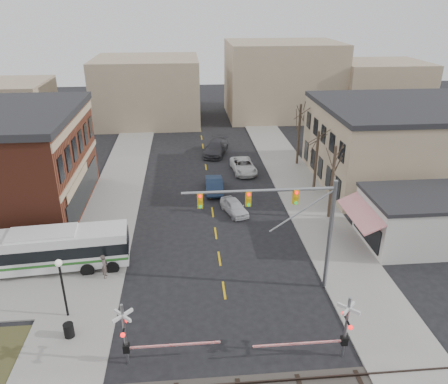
# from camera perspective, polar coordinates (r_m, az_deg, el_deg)

# --- Properties ---
(ground) EXTENTS (160.00, 160.00, 0.00)m
(ground) POSITION_cam_1_polar(r_m,az_deg,el_deg) (29.20, 0.37, -15.07)
(ground) COLOR black
(ground) RESTS_ON ground
(sidewalk_west) EXTENTS (5.00, 60.00, 0.12)m
(sidewalk_west) POSITION_cam_1_polar(r_m,az_deg,el_deg) (46.91, -13.66, 0.28)
(sidewalk_west) COLOR gray
(sidewalk_west) RESTS_ON ground
(sidewalk_east) EXTENTS (5.00, 60.00, 0.12)m
(sidewalk_east) POSITION_cam_1_polar(r_m,az_deg,el_deg) (47.80, 9.45, 1.11)
(sidewalk_east) COLOR gray
(sidewalk_east) RESTS_ON ground
(tan_building) EXTENTS (20.30, 15.30, 8.50)m
(tan_building) POSITION_cam_1_polar(r_m,az_deg,el_deg) (50.96, 23.60, 5.87)
(tan_building) COLOR tan
(tan_building) RESTS_ON ground
(awning_shop) EXTENTS (9.74, 6.20, 4.30)m
(awning_shop) POSITION_cam_1_polar(r_m,az_deg,el_deg) (38.32, 23.83, -3.28)
(awning_shop) COLOR beige
(awning_shop) RESTS_ON ground
(tree_east_a) EXTENTS (0.28, 0.28, 6.75)m
(tree_east_a) POSITION_cam_1_polar(r_m,az_deg,el_deg) (39.73, 13.93, 1.23)
(tree_east_a) COLOR #382B21
(tree_east_a) RESTS_ON sidewalk_east
(tree_east_b) EXTENTS (0.28, 0.28, 6.30)m
(tree_east_b) POSITION_cam_1_polar(r_m,az_deg,el_deg) (45.20, 11.93, 3.92)
(tree_east_b) COLOR #382B21
(tree_east_b) RESTS_ON sidewalk_east
(tree_east_c) EXTENTS (0.28, 0.28, 7.20)m
(tree_east_c) POSITION_cam_1_polar(r_m,az_deg,el_deg) (52.42, 9.75, 7.41)
(tree_east_c) COLOR #382B21
(tree_east_c) RESTS_ON sidewalk_east
(transit_bus) EXTENTS (11.98, 3.59, 3.04)m
(transit_bus) POSITION_cam_1_polar(r_m,az_deg,el_deg) (34.42, -22.32, -6.98)
(transit_bus) COLOR silver
(transit_bus) RESTS_ON ground
(traffic_signal_mast) EXTENTS (9.79, 0.30, 8.00)m
(traffic_signal_mast) POSITION_cam_1_polar(r_m,az_deg,el_deg) (28.24, 8.75, -2.96)
(traffic_signal_mast) COLOR gray
(traffic_signal_mast) RESTS_ON ground
(rr_crossing_west) EXTENTS (5.60, 1.36, 4.00)m
(rr_crossing_west) POSITION_cam_1_polar(r_m,az_deg,el_deg) (24.96, -11.79, -17.82)
(rr_crossing_west) COLOR gray
(rr_crossing_west) RESTS_ON ground
(rr_crossing_east) EXTENTS (5.60, 1.36, 4.00)m
(rr_crossing_east) POSITION_cam_1_polar(r_m,az_deg,el_deg) (25.61, 14.69, -16.89)
(rr_crossing_east) COLOR gray
(rr_crossing_east) RESTS_ON ground
(street_lamp) EXTENTS (0.44, 0.44, 4.10)m
(street_lamp) POSITION_cam_1_polar(r_m,az_deg,el_deg) (28.54, -20.52, -10.25)
(street_lamp) COLOR black
(street_lamp) RESTS_ON sidewalk_west
(trash_bin) EXTENTS (0.60, 0.60, 0.88)m
(trash_bin) POSITION_cam_1_polar(r_m,az_deg,el_deg) (28.39, -19.61, -16.63)
(trash_bin) COLOR black
(trash_bin) RESTS_ON sidewalk_west
(car_a) EXTENTS (2.70, 4.21, 1.33)m
(car_a) POSITION_cam_1_polar(r_m,az_deg,el_deg) (40.56, 1.34, -1.92)
(car_a) COLOR silver
(car_a) RESTS_ON ground
(car_b) EXTENTS (1.81, 4.94, 1.62)m
(car_b) POSITION_cam_1_polar(r_m,az_deg,el_deg) (45.09, -1.32, 1.04)
(car_b) COLOR #1C2C47
(car_b) RESTS_ON ground
(car_c) EXTENTS (2.82, 5.48, 1.48)m
(car_c) POSITION_cam_1_polar(r_m,az_deg,el_deg) (50.27, 2.54, 3.43)
(car_c) COLOR silver
(car_c) RESTS_ON ground
(car_d) EXTENTS (4.03, 6.36, 1.72)m
(car_d) POSITION_cam_1_polar(r_m,az_deg,el_deg) (56.11, -1.06, 5.80)
(car_d) COLOR #38383C
(car_d) RESTS_ON ground
(pedestrian_near) EXTENTS (0.46, 0.68, 1.81)m
(pedestrian_near) POSITION_cam_1_polar(r_m,az_deg,el_deg) (32.47, -15.34, -9.33)
(pedestrian_near) COLOR #574A45
(pedestrian_near) RESTS_ON sidewalk_west
(pedestrian_far) EXTENTS (1.00, 1.10, 1.83)m
(pedestrian_far) POSITION_cam_1_polar(r_m,az_deg,el_deg) (35.56, -16.18, -6.28)
(pedestrian_far) COLOR #2C314E
(pedestrian_far) RESTS_ON sidewalk_west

